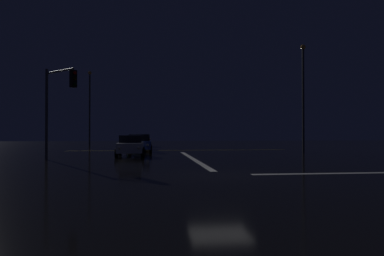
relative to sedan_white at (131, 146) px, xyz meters
The scene contains 10 objects.
ground 13.12m from the sedan_white, 70.75° to the right, with size 120.00×120.00×0.10m, color black.
stop_line_north 5.40m from the sedan_white, 36.02° to the right, with size 0.35×15.88×0.01m.
centre_line_ns 9.53m from the sedan_white, 62.97° to the left, with size 22.00×0.15×0.01m.
sedan_white is the anchor object (origin of this frame).
sedan_blue 5.76m from the sedan_white, 84.00° to the left, with size 2.02×4.33×1.57m.
sedan_green 11.78m from the sedan_white, 89.83° to the left, with size 2.02×4.33×1.57m.
sedan_orange 18.02m from the sedan_white, 88.15° to the left, with size 2.02×4.33×1.57m.
traffic_signal_nw 6.57m from the sedan_white, 140.01° to the right, with size 2.45×2.45×5.95m.
streetlamp_right_near 15.54m from the sedan_white, ahead, with size 0.44×0.44×9.42m.
streetlamp_left_far 19.95m from the sedan_white, 108.02° to the left, with size 0.44×0.44×9.42m.
Camera 1 is at (-2.91, -14.70, 1.79)m, focal length 33.41 mm.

